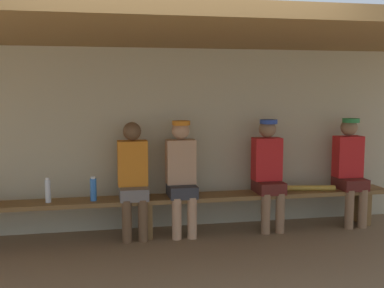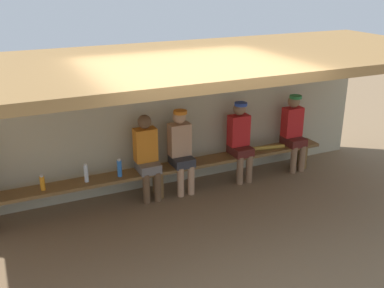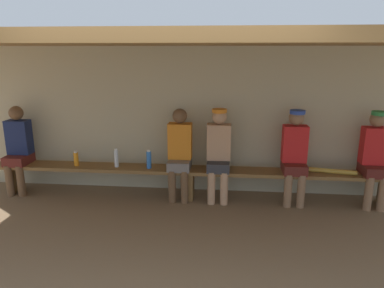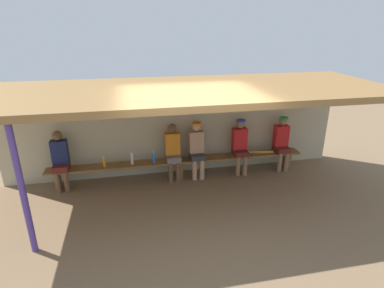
% 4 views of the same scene
% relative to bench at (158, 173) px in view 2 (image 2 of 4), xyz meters
% --- Properties ---
extents(ground_plane, '(24.00, 24.00, 0.00)m').
position_rel_bench_xyz_m(ground_plane, '(0.00, -1.55, -0.39)').
color(ground_plane, brown).
extents(back_wall, '(8.00, 0.20, 2.20)m').
position_rel_bench_xyz_m(back_wall, '(0.00, 0.45, 0.71)').
color(back_wall, '#B7AD8C').
rests_on(back_wall, ground).
extents(dugout_roof, '(8.00, 2.80, 0.12)m').
position_rel_bench_xyz_m(dugout_roof, '(0.00, -0.85, 1.87)').
color(dugout_roof, olive).
rests_on(dugout_roof, back_wall).
extents(bench, '(6.00, 0.36, 0.46)m').
position_rel_bench_xyz_m(bench, '(0.00, 0.00, 0.00)').
color(bench, brown).
rests_on(bench, ground).
extents(player_rightmost, '(0.34, 0.42, 1.34)m').
position_rel_bench_xyz_m(player_rightmost, '(1.47, 0.00, 0.36)').
color(player_rightmost, '#591E19').
rests_on(player_rightmost, ground).
extents(player_middle, '(0.34, 0.42, 1.34)m').
position_rel_bench_xyz_m(player_middle, '(0.40, 0.00, 0.36)').
color(player_middle, '#333338').
rests_on(player_middle, ground).
extents(player_near_post, '(0.34, 0.42, 1.34)m').
position_rel_bench_xyz_m(player_near_post, '(2.55, 0.00, 0.36)').
color(player_near_post, '#591E19').
rests_on(player_near_post, ground).
extents(player_leftmost, '(0.34, 0.42, 1.34)m').
position_rel_bench_xyz_m(player_leftmost, '(-0.16, 0.00, 0.34)').
color(player_leftmost, slate).
rests_on(player_leftmost, ground).
extents(water_bottle_clear, '(0.07, 0.07, 0.23)m').
position_rel_bench_xyz_m(water_bottle_clear, '(-1.72, -0.03, 0.18)').
color(water_bottle_clear, orange).
rests_on(water_bottle_clear, bench).
extents(water_bottle_blue, '(0.06, 0.06, 0.28)m').
position_rel_bench_xyz_m(water_bottle_blue, '(-1.11, -0.02, 0.21)').
color(water_bottle_blue, silver).
rests_on(water_bottle_blue, bench).
extents(water_bottle_green, '(0.07, 0.07, 0.28)m').
position_rel_bench_xyz_m(water_bottle_green, '(-0.61, -0.04, 0.21)').
color(water_bottle_green, blue).
rests_on(water_bottle_green, bench).
extents(baseball_bat, '(0.85, 0.22, 0.07)m').
position_rel_bench_xyz_m(baseball_bat, '(1.90, -0.00, 0.11)').
color(baseball_bat, '#B28C33').
rests_on(baseball_bat, bench).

